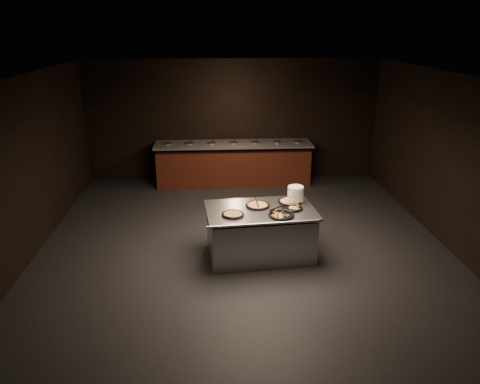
{
  "coord_description": "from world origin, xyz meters",
  "views": [
    {
      "loc": [
        -0.53,
        -7.16,
        3.65
      ],
      "look_at": [
        -0.05,
        0.3,
        0.95
      ],
      "focal_mm": 35.0,
      "sensor_mm": 36.0,
      "label": 1
    }
  ],
  "objects": [
    {
      "name": "pan_veggie_whole",
      "position": [
        -0.21,
        -0.44,
        0.85
      ],
      "size": [
        0.35,
        0.35,
        0.04
      ],
      "rotation": [
        0.0,
        0.0,
        0.0
      ],
      "color": "black",
      "rests_on": "serving_counter"
    },
    {
      "name": "server_right",
      "position": [
        0.49,
        -0.47,
        0.91
      ],
      "size": [
        0.32,
        0.21,
        0.17
      ],
      "rotation": [
        0.0,
        0.0,
        -0.48
      ],
      "color": "#B0B3B8",
      "rests_on": "serving_counter"
    },
    {
      "name": "room",
      "position": [
        0.0,
        0.0,
        1.45
      ],
      "size": [
        7.02,
        8.02,
        2.92
      ],
      "color": "black",
      "rests_on": "ground"
    },
    {
      "name": "pan_veggie_slices",
      "position": [
        0.75,
        -0.22,
        0.85
      ],
      "size": [
        0.35,
        0.35,
        0.04
      ],
      "rotation": [
        0.0,
        0.0,
        -0.39
      ],
      "color": "black",
      "rests_on": "serving_counter"
    },
    {
      "name": "pan_cheese_slices_a",
      "position": [
        0.77,
        0.06,
        0.85
      ],
      "size": [
        0.41,
        0.41,
        0.04
      ],
      "rotation": [
        0.0,
        0.0,
        0.61
      ],
      "color": "black",
      "rests_on": "serving_counter"
    },
    {
      "name": "salad_bar",
      "position": [
        0.0,
        3.56,
        0.44
      ],
      "size": [
        3.7,
        0.83,
        1.18
      ],
      "color": "#501D12",
      "rests_on": "ground"
    },
    {
      "name": "server_left",
      "position": [
        0.18,
        -0.07,
        0.9
      ],
      "size": [
        0.13,
        0.3,
        0.15
      ],
      "rotation": [
        0.0,
        0.0,
        1.86
      ],
      "color": "#B0B3B8",
      "rests_on": "serving_counter"
    },
    {
      "name": "plate_stack",
      "position": [
        0.86,
        0.07,
        0.97
      ],
      "size": [
        0.26,
        0.26,
        0.28
      ],
      "primitive_type": "cylinder",
      "color": "white",
      "rests_on": "serving_counter"
    },
    {
      "name": "serving_counter",
      "position": [
        0.25,
        -0.2,
        0.4
      ],
      "size": [
        1.83,
        1.27,
        0.84
      ],
      "rotation": [
        0.0,
        0.0,
        0.09
      ],
      "color": "#B0B3B8",
      "rests_on": "ground"
    },
    {
      "name": "pan_cheese_whole",
      "position": [
        0.21,
        -0.08,
        0.85
      ],
      "size": [
        0.4,
        0.4,
        0.04
      ],
      "rotation": [
        0.0,
        0.0,
        0.1
      ],
      "color": "black",
      "rests_on": "serving_counter"
    },
    {
      "name": "pan_cheese_slices_b",
      "position": [
        0.54,
        -0.51,
        0.85
      ],
      "size": [
        0.41,
        0.41,
        0.04
      ],
      "rotation": [
        0.0,
        0.0,
        2.28
      ],
      "color": "black",
      "rests_on": "serving_counter"
    }
  ]
}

